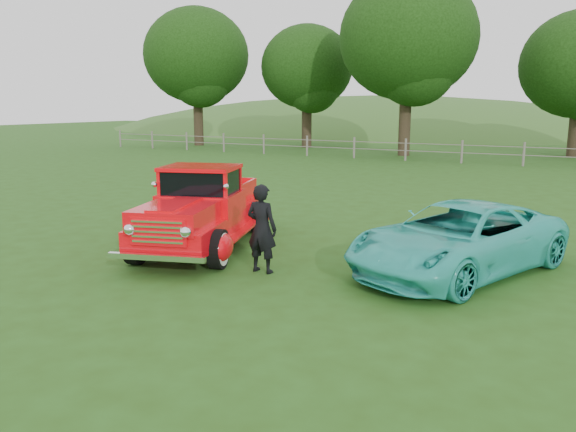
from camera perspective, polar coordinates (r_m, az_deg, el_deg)
The scene contains 9 objects.
ground at distance 10.46m, azimuth -7.31°, elevation -5.79°, with size 140.00×140.00×0.00m, color #264913.
distant_hills at distance 68.72m, azimuth 19.76°, elevation 4.32°, with size 116.00×60.00×18.00m.
fence_line at distance 30.77m, azimuth 17.25°, elevation 6.25°, with size 48.00×0.12×1.20m.
tree_far_west at distance 42.94m, azimuth -9.29°, elevation 15.78°, with size 7.60×7.60×9.93m.
tree_mid_west at distance 40.36m, azimuth 1.95°, elevation 14.87°, with size 6.40×6.40×8.46m.
tree_near_west at distance 34.75m, azimuth 12.11°, elevation 17.27°, with size 8.00×8.00×10.42m.
red_pickup at distance 12.21m, azimuth -8.67°, elevation 0.51°, with size 3.25×5.28×1.78m.
teal_sedan at distance 10.70m, azimuth 16.94°, elevation -2.23°, with size 2.14×4.64×1.29m, color #2FBFB1.
man at distance 10.26m, azimuth -2.68°, elevation -1.28°, with size 0.60×0.39×1.65m, color black.
Camera 1 is at (5.85, -8.11, 3.06)m, focal length 35.00 mm.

